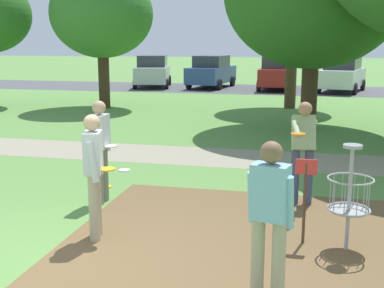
# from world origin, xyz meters

# --- Properties ---
(ground_plane) EXTENTS (160.00, 160.00, 0.00)m
(ground_plane) POSITION_xyz_m (0.00, 0.00, 0.00)
(ground_plane) COLOR #5B8942
(dirt_tee_pad) EXTENTS (4.79, 4.59, 0.01)m
(dirt_tee_pad) POSITION_xyz_m (2.12, 1.29, 0.00)
(dirt_tee_pad) COLOR brown
(dirt_tee_pad) RESTS_ON ground
(disc_golf_basket) EXTENTS (0.98, 0.58, 1.39)m
(disc_golf_basket) POSITION_xyz_m (3.38, 1.37, 0.75)
(disc_golf_basket) COLOR #9E9EA3
(disc_golf_basket) RESTS_ON ground
(player_foreground_watching) EXTENTS (0.40, 0.47, 1.71)m
(player_foreground_watching) POSITION_xyz_m (-0.41, 2.47, 0.97)
(player_foreground_watching) COLOR slate
(player_foreground_watching) RESTS_ON ground
(player_throwing) EXTENTS (0.42, 1.15, 1.71)m
(player_throwing) POSITION_xyz_m (2.83, 3.09, 0.99)
(player_throwing) COLOR #384260
(player_throwing) RESTS_ON ground
(player_waiting_left) EXTENTS (0.44, 0.49, 1.71)m
(player_waiting_left) POSITION_xyz_m (0.12, 1.01, 0.97)
(player_waiting_left) COLOR tan
(player_waiting_left) RESTS_ON ground
(player_waiting_right) EXTENTS (0.49, 0.44, 1.71)m
(player_waiting_right) POSITION_xyz_m (2.54, -0.26, 0.97)
(player_waiting_right) COLOR tan
(player_waiting_right) RESTS_ON ground
(frisbee_near_basket) EXTENTS (0.25, 0.25, 0.02)m
(frisbee_near_basket) POSITION_xyz_m (-0.71, 3.30, 0.01)
(frisbee_near_basket) COLOR gold
(frisbee_near_basket) RESTS_ON ground
(frisbee_by_tee) EXTENTS (0.25, 0.25, 0.02)m
(frisbee_by_tee) POSITION_xyz_m (-0.79, 4.53, 0.01)
(frisbee_by_tee) COLOR white
(frisbee_by_tee) RESTS_ON ground
(tree_far_left) EXTENTS (4.02, 4.02, 5.41)m
(tree_far_left) POSITION_xyz_m (-5.09, 13.85, 3.68)
(tree_far_left) COLOR #422D1E
(tree_far_left) RESTS_ON ground
(parking_lot_strip) EXTENTS (36.00, 6.00, 0.01)m
(parking_lot_strip) POSITION_xyz_m (0.00, 23.22, 0.00)
(parking_lot_strip) COLOR #4C4C51
(parking_lot_strip) RESTS_ON ground
(parked_car_leftmost) EXTENTS (2.64, 4.48, 1.84)m
(parked_car_leftmost) POSITION_xyz_m (-5.98, 23.28, 0.92)
(parked_car_leftmost) COLOR #B2B7BC
(parked_car_leftmost) RESTS_ON ground
(parked_car_center_left) EXTENTS (2.40, 4.41, 1.84)m
(parked_car_center_left) POSITION_xyz_m (-2.54, 23.64, 0.92)
(parked_car_center_left) COLOR #2D4784
(parked_car_center_left) RESTS_ON ground
(parked_car_center_right) EXTENTS (2.01, 4.22, 1.84)m
(parked_car_center_right) POSITION_xyz_m (1.27, 23.20, 0.92)
(parked_car_center_right) COLOR maroon
(parked_car_center_right) RESTS_ON ground
(parked_car_rightmost) EXTENTS (2.77, 4.51, 1.84)m
(parked_car_rightmost) POSITION_xyz_m (4.68, 22.77, 0.92)
(parked_car_rightmost) COLOR silver
(parked_car_rightmost) RESTS_ON ground
(gravel_path) EXTENTS (40.00, 1.92, 0.00)m
(gravel_path) POSITION_xyz_m (0.00, 6.19, 0.00)
(gravel_path) COLOR gray
(gravel_path) RESTS_ON ground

